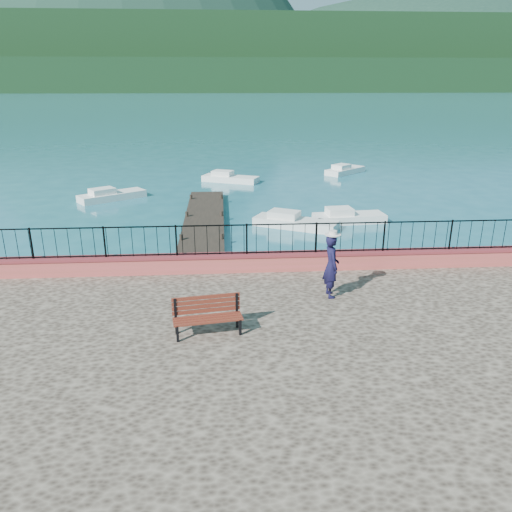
{
  "coord_description": "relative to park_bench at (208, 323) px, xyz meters",
  "views": [
    {
      "loc": [
        -1.03,
        -11.22,
        7.0
      ],
      "look_at": [
        -0.12,
        2.0,
        2.3
      ],
      "focal_mm": 35.0,
      "sensor_mm": 36.0,
      "label": 1
    }
  ],
  "objects": [
    {
      "name": "boat_2",
      "position": [
        6.96,
        13.85,
        -1.08
      ],
      "size": [
        3.77,
        1.65,
        0.8
      ],
      "primitive_type": "cube",
      "rotation": [
        0.0,
        0.0,
        0.1
      ],
      "color": "white",
      "rests_on": "ground"
    },
    {
      "name": "boat_3",
      "position": [
        -6.37,
        19.94,
        -1.08
      ],
      "size": [
        4.04,
        3.4,
        0.8
      ],
      "primitive_type": "cube",
      "rotation": [
        0.0,
        0.0,
        0.62
      ],
      "color": "white",
      "rests_on": "ground"
    },
    {
      "name": "foothills",
      "position": [
        1.45,
        360.43,
        20.52
      ],
      "size": [
        900.0,
        120.0,
        44.0
      ],
      "primitive_type": "cube",
      "color": "black",
      "rests_on": "ground"
    },
    {
      "name": "companion_hill",
      "position": [
        221.45,
        560.43,
        -1.48
      ],
      "size": [
        448.0,
        384.0,
        180.0
      ],
      "primitive_type": "ellipsoid",
      "color": "#142D23",
      "rests_on": "ground"
    },
    {
      "name": "far_forest",
      "position": [
        1.45,
        300.43,
        7.52
      ],
      "size": [
        900.0,
        60.0,
        18.0
      ],
      "primitive_type": "cube",
      "color": "black",
      "rests_on": "ground"
    },
    {
      "name": "railing",
      "position": [
        1.45,
        4.13,
        0.77
      ],
      "size": [
        27.0,
        0.05,
        0.95
      ],
      "primitive_type": "cube",
      "color": "black",
      "rests_on": "parapet"
    },
    {
      "name": "person",
      "position": [
        3.4,
        2.01,
        0.62
      ],
      "size": [
        0.48,
        0.69,
        1.81
      ],
      "primitive_type": "imported",
      "rotation": [
        0.0,
        0.0,
        1.64
      ],
      "color": "black",
      "rests_on": "promenade"
    },
    {
      "name": "park_bench",
      "position": [
        0.0,
        0.0,
        0.0
      ],
      "size": [
        1.71,
        0.79,
        0.92
      ],
      "rotation": [
        0.0,
        0.0,
        0.15
      ],
      "color": "black",
      "rests_on": "promenade"
    },
    {
      "name": "dock",
      "position": [
        -0.55,
        12.43,
        -1.33
      ],
      "size": [
        2.0,
        16.0,
        0.3
      ],
      "primitive_type": "cube",
      "color": "#2D231C",
      "rests_on": "ground"
    },
    {
      "name": "boat_4",
      "position": [
        1.02,
        25.06,
        -1.08
      ],
      "size": [
        4.22,
        2.8,
        0.8
      ],
      "primitive_type": "cube",
      "rotation": [
        0.0,
        0.0,
        -0.41
      ],
      "color": "white",
      "rests_on": "ground"
    },
    {
      "name": "boat_1",
      "position": [
        4.05,
        13.06,
        -1.08
      ],
      "size": [
        4.33,
        3.11,
        0.8
      ],
      "primitive_type": "cube",
      "rotation": [
        0.0,
        0.0,
        -0.48
      ],
      "color": "silver",
      "rests_on": "ground"
    },
    {
      "name": "ground",
      "position": [
        1.45,
        0.43,
        -1.48
      ],
      "size": [
        2000.0,
        2000.0,
        0.0
      ],
      "primitive_type": "plane",
      "color": "#19596B",
      "rests_on": "ground"
    },
    {
      "name": "hat",
      "position": [
        3.4,
        2.01,
        1.59
      ],
      "size": [
        0.44,
        0.44,
        0.12
      ],
      "primitive_type": "cylinder",
      "color": "silver",
      "rests_on": "person"
    },
    {
      "name": "parapet",
      "position": [
        1.45,
        4.13,
        0.01
      ],
      "size": [
        28.0,
        0.46,
        0.58
      ],
      "primitive_type": "cube",
      "color": "#C7484B",
      "rests_on": "promenade"
    },
    {
      "name": "boat_5",
      "position": [
        10.12,
        27.86,
        -1.08
      ],
      "size": [
        3.64,
        3.44,
        0.8
      ],
      "primitive_type": "cube",
      "rotation": [
        0.0,
        0.0,
        0.73
      ],
      "color": "white",
      "rests_on": "ground"
    }
  ]
}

